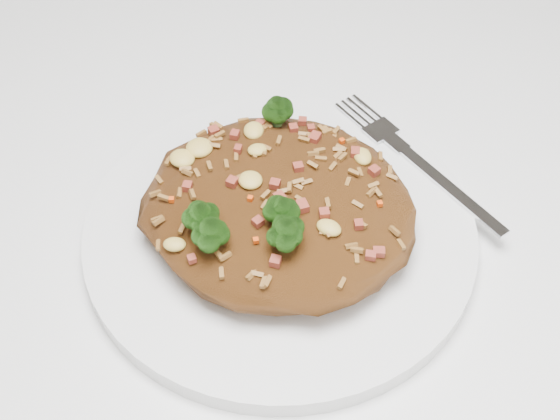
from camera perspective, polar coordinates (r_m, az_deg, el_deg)
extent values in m
cube|color=white|center=(0.54, -3.16, -2.88)|extent=(1.20, 0.80, 0.04)
cylinder|color=white|center=(0.51, 0.00, -1.61)|extent=(0.26, 0.26, 0.01)
ellipsoid|color=brown|center=(0.49, 0.00, 0.22)|extent=(0.18, 0.16, 0.04)
ellipsoid|color=#143E08|center=(0.45, 0.46, -1.69)|extent=(0.02, 0.02, 0.02)
ellipsoid|color=#143E08|center=(0.53, -0.22, 7.35)|extent=(0.02, 0.02, 0.02)
ellipsoid|color=#143E08|center=(0.45, -4.99, -1.72)|extent=(0.02, 0.02, 0.02)
ellipsoid|color=#143E08|center=(0.46, -5.81, -0.55)|extent=(0.02, 0.02, 0.02)
ellipsoid|color=#143E08|center=(0.45, 0.19, -0.05)|extent=(0.02, 0.02, 0.02)
cube|color=silver|center=(0.53, 13.52, 0.51)|extent=(0.08, 0.06, 0.00)
cube|color=silver|center=(0.58, 6.71, 6.37)|extent=(0.04, 0.04, 0.00)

